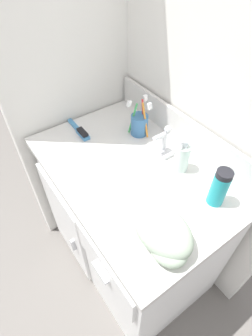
{
  "coord_description": "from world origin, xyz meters",
  "views": [
    {
      "loc": [
        0.6,
        -0.46,
        1.59
      ],
      "look_at": [
        0.0,
        -0.03,
        0.83
      ],
      "focal_mm": 28.0,
      "sensor_mm": 36.0,
      "label": 1
    }
  ],
  "objects_px": {
    "hairbrush": "(80,131)",
    "hand_towel": "(164,234)",
    "soap_dispenser": "(182,157)",
    "toothbrush_cup": "(139,124)",
    "shaving_cream_can": "(219,188)"
  },
  "relations": [
    {
      "from": "shaving_cream_can",
      "to": "toothbrush_cup",
      "type": "bearing_deg",
      "value": 177.98
    },
    {
      "from": "soap_dispenser",
      "to": "toothbrush_cup",
      "type": "bearing_deg",
      "value": 179.35
    },
    {
      "from": "shaving_cream_can",
      "to": "hand_towel",
      "type": "distance_m",
      "value": 0.27
    },
    {
      "from": "toothbrush_cup",
      "to": "soap_dispenser",
      "type": "distance_m",
      "value": 0.28
    },
    {
      "from": "shaving_cream_can",
      "to": "hairbrush",
      "type": "xyz_separation_m",
      "value": [
        -0.65,
        -0.21,
        -0.07
      ]
    },
    {
      "from": "hairbrush",
      "to": "hand_towel",
      "type": "distance_m",
      "value": 0.66
    },
    {
      "from": "soap_dispenser",
      "to": "hairbrush",
      "type": "bearing_deg",
      "value": -153.3
    },
    {
      "from": "toothbrush_cup",
      "to": "hairbrush",
      "type": "height_order",
      "value": "toothbrush_cup"
    },
    {
      "from": "shaving_cream_can",
      "to": "hand_towel",
      "type": "height_order",
      "value": "shaving_cream_can"
    },
    {
      "from": "soap_dispenser",
      "to": "shaving_cream_can",
      "type": "relative_size",
      "value": 0.97
    },
    {
      "from": "hairbrush",
      "to": "hand_towel",
      "type": "relative_size",
      "value": 0.82
    },
    {
      "from": "hairbrush",
      "to": "toothbrush_cup",
      "type": "bearing_deg",
      "value": 55.59
    },
    {
      "from": "shaving_cream_can",
      "to": "hairbrush",
      "type": "bearing_deg",
      "value": -161.88
    },
    {
      "from": "soap_dispenser",
      "to": "hairbrush",
      "type": "height_order",
      "value": "soap_dispenser"
    },
    {
      "from": "soap_dispenser",
      "to": "hand_towel",
      "type": "distance_m",
      "value": 0.35
    }
  ]
}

